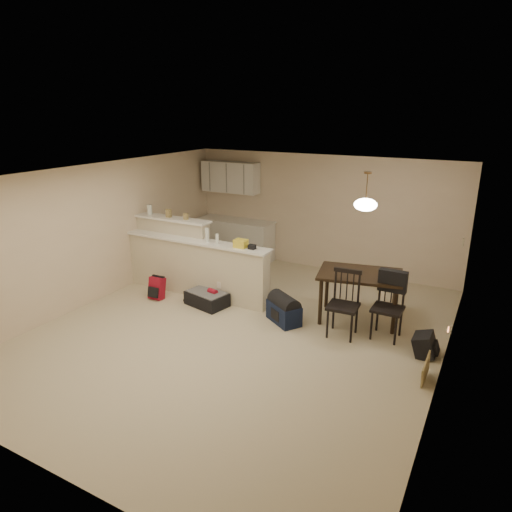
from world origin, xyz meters
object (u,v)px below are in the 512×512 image
Objects in this scene: pendant_lamp at (366,204)px; navy_duffel at (284,313)px; red_backpack at (157,288)px; black_daypack at (425,345)px; dining_chair_near at (343,305)px; dining_chair_far at (388,307)px; suitcase at (207,299)px; dining_table at (360,279)px.

pendant_lamp is 1.00× the size of navy_duffel.
black_daypack is at bearing 0.55° from red_backpack.
pendant_lamp is at bearing 66.23° from navy_duffel.
dining_chair_near is 0.68m from dining_chair_far.
red_backpack reaches higher than suitcase.
dining_chair_far reaches higher than navy_duffel.
dining_chair_far is 1.68m from navy_duffel.
pendant_lamp reaches higher than black_daypack.
pendant_lamp reaches higher than navy_duffel.
black_daypack is (1.25, -0.01, -0.37)m from dining_chair_near.
black_daypack is (0.62, -0.27, -0.36)m from dining_chair_far.
black_daypack is at bearing 12.76° from suitcase.
dining_table is 2.42× the size of pendant_lamp.
dining_chair_near is 1.02× the size of dining_chair_far.
red_backpack is at bearing -157.53° from suitcase.
pendant_lamp is 1.63m from dining_chair_far.
dining_table is at bearing 27.88° from suitcase.
dining_chair_far is 0.77m from black_daypack.
dining_chair_far is (0.57, -0.42, -0.22)m from dining_table.
black_daypack is at bearing 33.24° from navy_duffel.
suitcase is (-2.52, -0.05, -0.40)m from dining_chair_near.
red_backpack reaches higher than black_daypack.
dining_table is 1.25m from pendant_lamp.
red_backpack is (-3.58, -0.91, -0.53)m from dining_table.
dining_table is at bearing 81.30° from dining_chair_near.
dining_chair_far is 2.83× the size of black_daypack.
dining_chair_far is at bearing 42.58° from navy_duffel.
dining_chair_far is at bearing 67.00° from black_daypack.
dining_chair_near reaches higher than suitcase.
dining_table is at bearing 66.23° from navy_duffel.
pendant_lamp reaches higher than dining_chair_far.
navy_duffel is at bearing 90.21° from black_daypack.
pendant_lamp is 1.61m from dining_chair_near.
dining_chair_near is at bearing -94.48° from pendant_lamp.
dining_table is 3.63× the size of red_backpack.
dining_chair_near reaches higher than dining_table.
pendant_lamp is at bearing 27.88° from suitcase.
dining_chair_far is 4.19m from red_backpack.
dining_chair_far reaches higher than red_backpack.
dining_chair_near reaches higher than black_daypack.
dining_chair_near is 1.30m from black_daypack.
red_backpack is 1.13× the size of black_daypack.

